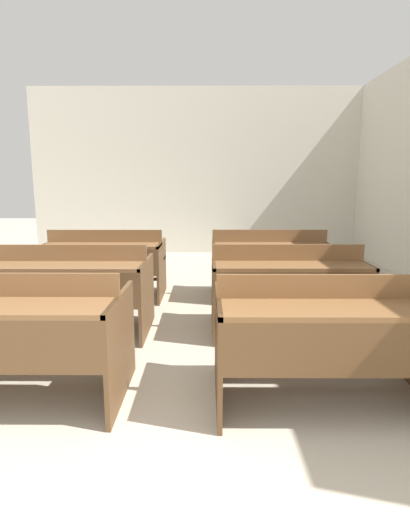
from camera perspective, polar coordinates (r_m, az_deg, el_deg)
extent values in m
cube|color=beige|center=(7.84, -1.25, 11.89)|extent=(6.31, 0.06, 3.13)
cube|color=beige|center=(7.09, 25.04, 10.66)|extent=(0.06, 2.69, 1.32)
cube|color=brown|center=(2.60, -11.93, -12.59)|extent=(0.03, 0.76, 0.67)
cube|color=brown|center=(2.67, -26.33, -3.71)|extent=(1.34, 0.02, 0.14)
cube|color=brown|center=(2.99, -23.51, -8.18)|extent=(1.34, 0.27, 0.03)
cube|color=brown|center=(3.08, -23.14, -13.08)|extent=(1.28, 0.04, 0.04)
cube|color=brown|center=(2.52, 1.91, -13.13)|extent=(0.03, 0.76, 0.67)
cube|color=brown|center=(2.34, 18.53, -7.26)|extent=(1.34, 0.36, 0.03)
cube|color=brown|center=(2.24, 19.64, -12.56)|extent=(1.28, 0.02, 0.30)
cube|color=brown|center=(2.47, 17.43, -4.17)|extent=(1.34, 0.02, 0.14)
cube|color=brown|center=(2.80, 15.46, -8.85)|extent=(1.34, 0.27, 0.03)
cube|color=brown|center=(2.91, 15.19, -14.02)|extent=(1.28, 0.04, 0.04)
cube|color=brown|center=(4.07, -26.98, -5.15)|extent=(0.03, 0.76, 0.67)
cube|color=brown|center=(3.66, -8.33, -5.74)|extent=(0.03, 0.76, 0.67)
cube|color=brown|center=(3.56, -19.45, -1.41)|extent=(1.34, 0.36, 0.03)
cube|color=brown|center=(3.44, -20.22, -4.66)|extent=(1.28, 0.02, 0.30)
cube|color=brown|center=(3.70, -18.65, 0.44)|extent=(1.34, 0.02, 0.14)
cube|color=brown|center=(4.01, -17.15, -3.20)|extent=(1.34, 0.27, 0.03)
cube|color=brown|center=(4.08, -16.95, -6.98)|extent=(1.28, 0.04, 0.04)
cube|color=brown|center=(3.65, 1.24, -5.69)|extent=(0.03, 0.76, 0.67)
cube|color=brown|center=(3.90, 20.99, -5.35)|extent=(0.03, 0.76, 0.67)
cube|color=brown|center=(3.45, 12.26, -1.40)|extent=(1.34, 0.36, 0.03)
cube|color=brown|center=(3.33, 12.75, -4.77)|extent=(1.28, 0.02, 0.30)
cube|color=brown|center=(3.60, 11.77, 0.50)|extent=(1.34, 0.02, 0.14)
cube|color=brown|center=(3.92, 10.83, -3.23)|extent=(1.34, 0.27, 0.03)
cube|color=brown|center=(3.99, 10.69, -7.09)|extent=(1.28, 0.04, 0.04)
cube|color=brown|center=(5.10, -21.01, -1.79)|extent=(0.03, 0.76, 0.67)
cube|color=brown|center=(4.78, -6.21, -1.93)|extent=(0.03, 0.76, 0.67)
cube|color=brown|center=(4.65, -14.61, 1.46)|extent=(1.34, 0.36, 0.03)
cube|color=brown|center=(4.52, -15.06, -0.94)|extent=(1.28, 0.02, 0.30)
cube|color=brown|center=(4.80, -14.15, 2.79)|extent=(1.34, 0.02, 0.14)
cube|color=brown|center=(5.11, -13.24, -0.20)|extent=(1.34, 0.27, 0.03)
cube|color=brown|center=(5.17, -13.12, -3.23)|extent=(1.28, 0.04, 0.04)
cube|color=brown|center=(4.77, 1.22, -1.89)|extent=(0.03, 0.76, 0.67)
cube|color=brown|center=(4.97, 16.52, -1.83)|extent=(0.03, 0.76, 0.67)
cube|color=brown|center=(4.58, 9.51, 1.51)|extent=(1.34, 0.36, 0.03)
cube|color=brown|center=(4.44, 9.79, -0.93)|extent=(1.28, 0.02, 0.30)
cube|color=brown|center=(4.73, 9.22, 2.86)|extent=(1.34, 0.02, 0.14)
cube|color=brown|center=(5.04, 8.65, -0.18)|extent=(1.34, 0.27, 0.03)
cube|color=brown|center=(5.10, 8.57, -3.25)|extent=(1.28, 0.04, 0.04)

